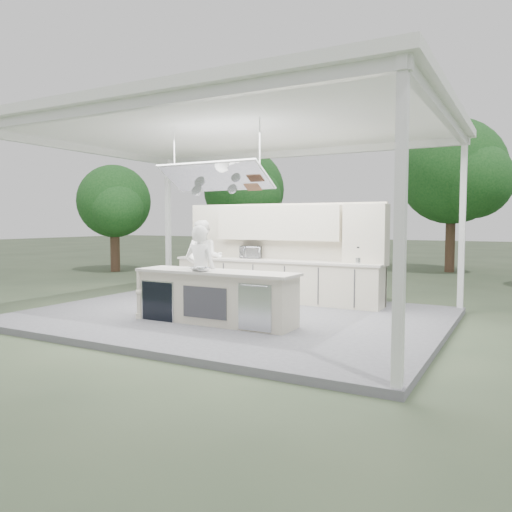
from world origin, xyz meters
The scene contains 12 objects.
ground centered at (0.00, 0.00, 0.00)m, with size 90.00×90.00×0.00m, color #485439.
stage_deck centered at (0.00, 0.00, 0.06)m, with size 8.00×6.00×0.12m, color slate.
tent centered at (0.00, -0.01, 3.71)m, with size 8.20×6.20×3.86m.
demo_island centered at (0.18, -0.91, 0.60)m, with size 3.10×0.79×0.95m.
back_counter centered at (0.00, 1.90, 0.60)m, with size 5.08×0.72×0.95m.
back_wall_unit centered at (0.44, 2.11, 1.57)m, with size 5.05×0.48×2.25m.
tree_cluster centered at (-0.16, 9.77, 3.29)m, with size 19.55×9.40×5.85m.
head_chef centered at (-0.27, -0.70, 1.00)m, with size 0.64×0.42×1.77m, color white.
sous_chef centered at (-1.74, 1.55, 1.05)m, with size 0.91×0.71×1.86m, color white.
toaster_oven centered at (-0.73, 2.08, 1.21)m, with size 0.52×0.35×0.29m, color silver.
bowl_large centered at (-0.04, -1.10, 1.11)m, with size 0.29×0.29×0.07m, color silver.
bowl_small centered at (0.11, -1.15, 1.11)m, with size 0.24×0.24×0.08m, color silver.
Camera 1 is at (5.12, -8.39, 1.96)m, focal length 35.00 mm.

